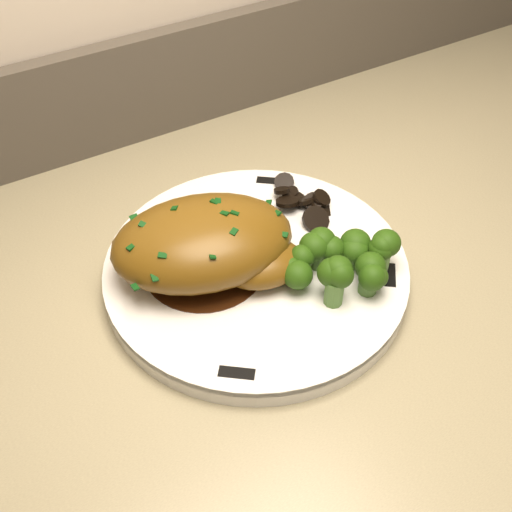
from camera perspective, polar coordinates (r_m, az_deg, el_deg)
plate at (r=0.59m, az=-0.00°, el=-1.32°), size 0.35×0.35×0.02m
rim_accent_0 at (r=0.67m, az=1.29°, el=6.68°), size 0.03×0.03×0.00m
rim_accent_1 at (r=0.60m, az=-11.39°, el=0.39°), size 0.03×0.03×0.00m
rim_accent_2 at (r=0.50m, az=-1.73°, el=-10.37°), size 0.03×0.03×0.00m
rim_accent_3 at (r=0.58m, az=11.80°, el=-1.69°), size 0.03×0.03×0.00m
gravy_pool at (r=0.58m, az=-4.60°, el=-0.95°), size 0.11×0.11×0.00m
chicken_breast at (r=0.56m, az=-4.17°, el=1.03°), size 0.18×0.15×0.06m
mushroom_pile at (r=0.62m, az=1.85°, el=3.88°), size 0.10×0.07×0.03m
broccoli_florets at (r=0.56m, az=7.79°, el=-0.60°), size 0.09×0.07×0.04m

